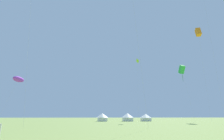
{
  "coord_description": "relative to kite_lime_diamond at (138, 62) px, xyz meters",
  "views": [
    {
      "loc": [
        -2.94,
        -2.66,
        1.75
      ],
      "look_at": [
        0.0,
        32.0,
        11.16
      ],
      "focal_mm": 27.33,
      "sensor_mm": 36.0,
      "label": 1
    }
  ],
  "objects": [
    {
      "name": "kite_lime_diamond",
      "position": [
        0.0,
        0.0,
        0.0
      ],
      "size": [
        1.28,
        2.74,
        21.11
      ],
      "color": "#99DB2D",
      "rests_on": "ground"
    },
    {
      "name": "festival_tent_center",
      "position": [
        -3.09,
        4.88,
        -18.21
      ],
      "size": [
        4.13,
        4.13,
        2.69
      ],
      "color": "white",
      "rests_on": "ground"
    },
    {
      "name": "festival_tent_right",
      "position": [
        3.28,
        4.88,
        -18.32
      ],
      "size": [
        3.84,
        3.84,
        2.5
      ],
      "color": "white",
      "rests_on": "ground"
    },
    {
      "name": "festival_tent_left",
      "position": [
        -11.75,
        4.88,
        -18.23
      ],
      "size": [
        4.08,
        4.08,
        2.65
      ],
      "color": "white",
      "rests_on": "ground"
    },
    {
      "name": "kite_purple_parafoil",
      "position": [
        -30.22,
        -18.53,
        -10.5
      ],
      "size": [
        3.32,
        4.07,
        9.9
      ],
      "color": "purple",
      "rests_on": "ground"
    },
    {
      "name": "kite_green_box",
      "position": [
        14.64,
        -1.91,
        -2.74
      ],
      "size": [
        3.01,
        2.72,
        18.5
      ],
      "color": "green",
      "rests_on": "ground"
    },
    {
      "name": "kite_orange_box",
      "position": [
        18.47,
        -7.76,
        8.24
      ],
      "size": [
        2.34,
        3.39,
        29.47
      ],
      "color": "orange",
      "rests_on": "ground"
    }
  ]
}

